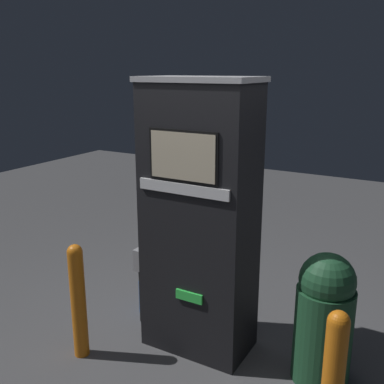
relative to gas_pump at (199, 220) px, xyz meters
name	(u,v)px	position (x,y,z in m)	size (l,w,h in m)	color
ground_plane	(184,358)	(0.00, -0.24, -1.10)	(14.00, 14.00, 0.00)	#4C4C4F
gas_pump	(199,220)	(0.00, 0.00, 0.00)	(0.95, 0.53, 2.20)	black
safety_bollard	(78,299)	(-0.75, -0.61, -0.60)	(0.12, 0.12, 0.96)	orange
trash_bin	(324,317)	(1.00, 0.06, -0.59)	(0.42, 0.42, 1.00)	#1E4C2D
safety_bollard_far	(333,380)	(1.21, -0.57, -0.61)	(0.13, 0.13, 0.94)	orange
squeegee_bucket	(154,296)	(-0.63, 0.24, -0.94)	(0.28, 0.28, 0.70)	#1E478C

